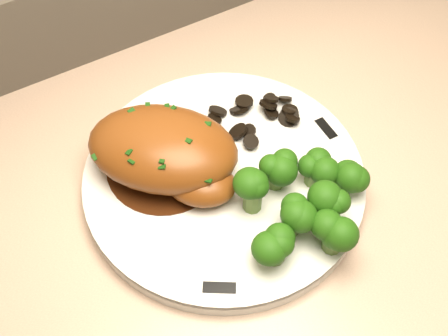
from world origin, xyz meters
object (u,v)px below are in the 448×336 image
plate (224,179)px  chicken_breast (167,152)px  counter (433,244)px  broccoli_florets (303,200)px

plate → chicken_breast: size_ratio=1.59×
counter → broccoli_florets: counter is taller
counter → chicken_breast: bearing=168.8°
plate → chicken_breast: bearing=144.1°
chicken_breast → broccoli_florets: (0.09, -0.11, -0.00)m
counter → plate: size_ratio=6.95×
chicken_breast → counter: bearing=31.3°
plate → broccoli_florets: broccoli_florets is taller
plate → broccoli_florets: bearing=-62.9°
counter → chicken_breast: 0.69m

